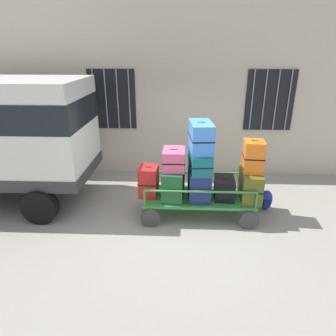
# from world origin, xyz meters

# --- Properties ---
(ground_plane) EXTENTS (40.00, 40.00, 0.00)m
(ground_plane) POSITION_xyz_m (0.00, 0.00, 0.00)
(ground_plane) COLOR gray
(building_wall) EXTENTS (12.00, 0.38, 5.00)m
(building_wall) POSITION_xyz_m (0.00, 2.64, 2.50)
(building_wall) COLOR #BCB29E
(building_wall) RESTS_ON ground
(luggage_cart) EXTENTS (2.26, 1.09, 0.42)m
(luggage_cart) POSITION_xyz_m (0.35, 0.24, 0.35)
(luggage_cart) COLOR #2D8438
(luggage_cart) RESTS_ON ground
(cart_railing) EXTENTS (2.15, 0.95, 0.34)m
(cart_railing) POSITION_xyz_m (0.35, 0.24, 0.70)
(cart_railing) COLOR #2D8438
(cart_railing) RESTS_ON luggage_cart
(suitcase_left_bottom) EXTENTS (0.40, 0.46, 0.62)m
(suitcase_left_bottom) POSITION_xyz_m (-0.66, 0.23, 0.73)
(suitcase_left_bottom) COLOR #B21E1E
(suitcase_left_bottom) RESTS_ON luggage_cart
(suitcase_midleft_bottom) EXTENTS (0.47, 0.87, 0.60)m
(suitcase_midleft_bottom) POSITION_xyz_m (-0.15, 0.24, 0.72)
(suitcase_midleft_bottom) COLOR #194C28
(suitcase_midleft_bottom) RESTS_ON luggage_cart
(suitcase_midleft_middle) EXTENTS (0.44, 0.57, 0.40)m
(suitcase_midleft_middle) POSITION_xyz_m (-0.15, 0.21, 1.22)
(suitcase_midleft_middle) COLOR #CC4C72
(suitcase_midleft_middle) RESTS_ON suitcase_midleft_bottom
(suitcase_center_bottom) EXTENTS (0.45, 0.75, 0.58)m
(suitcase_center_bottom) POSITION_xyz_m (0.35, 0.21, 0.71)
(suitcase_center_bottom) COLOR navy
(suitcase_center_bottom) RESTS_ON luggage_cart
(suitcase_center_middle) EXTENTS (0.46, 0.82, 0.38)m
(suitcase_center_middle) POSITION_xyz_m (0.35, 0.21, 1.19)
(suitcase_center_middle) COLOR #0F5960
(suitcase_center_middle) RESTS_ON suitcase_center_bottom
(suitcase_center_top) EXTENTS (0.47, 0.81, 0.57)m
(suitcase_center_top) POSITION_xyz_m (0.35, 0.25, 1.66)
(suitcase_center_top) COLOR #3372C6
(suitcase_center_top) RESTS_ON suitcase_center_middle
(suitcase_midright_bottom) EXTENTS (0.42, 0.62, 0.41)m
(suitcase_midright_bottom) POSITION_xyz_m (0.86, 0.22, 0.63)
(suitcase_midright_bottom) COLOR black
(suitcase_midright_bottom) RESTS_ON luggage_cart
(suitcase_right_bottom) EXTENTS (0.44, 0.88, 0.57)m
(suitcase_right_bottom) POSITION_xyz_m (1.36, 0.24, 0.71)
(suitcase_right_bottom) COLOR #4C5119
(suitcase_right_bottom) RESTS_ON luggage_cart
(suitcase_right_middle) EXTENTS (0.41, 0.46, 0.62)m
(suitcase_right_middle) POSITION_xyz_m (1.36, 0.21, 1.30)
(suitcase_right_middle) COLOR orange
(suitcase_right_middle) RESTS_ON suitcase_right_bottom
(backpack) EXTENTS (0.27, 0.22, 0.44)m
(backpack) POSITION_xyz_m (1.81, 0.51, 0.22)
(backpack) COLOR navy
(backpack) RESTS_ON ground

